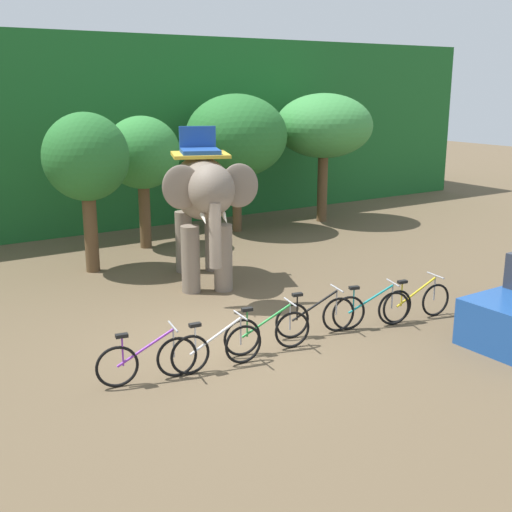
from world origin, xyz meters
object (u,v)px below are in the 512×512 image
tree_center (86,159)px  bike_white (217,348)px  tree_center_left (236,136)px  bike_yellow (416,302)px  bike_black (315,316)px  bike_purple (147,360)px  bike_green (267,332)px  elephant (203,196)px  tree_far_right (324,126)px  tree_right (142,154)px  bike_teal (371,309)px

tree_center → bike_white: size_ratio=2.41×
tree_center_left → bike_yellow: tree_center_left is taller
bike_black → bike_purple: bearing=-177.7°
bike_green → bike_yellow: same height
tree_center → bike_green: 7.48m
elephant → bike_yellow: size_ratio=2.47×
tree_center_left → tree_far_right: size_ratio=1.00×
tree_right → bike_black: 8.79m
tree_center_left → bike_black: tree_center_left is taller
elephant → tree_center: bearing=126.0°
elephant → bike_green: elephant is taller
tree_center → bike_teal: size_ratio=2.49×
elephant → tree_center_left: bearing=50.8°
tree_center_left → bike_white: bearing=-123.4°
tree_center → bike_green: tree_center is taller
bike_purple → bike_black: 3.62m
tree_center → tree_far_right: (9.18, 1.86, 0.40)m
bike_teal → bike_white: bearing=-179.5°
elephant → bike_green: (-1.08, -4.35, -1.82)m
tree_center → bike_purple: (-1.53, -6.93, -2.57)m
tree_right → bike_teal: size_ratio=2.37×
tree_center → tree_center_left: tree_center_left is taller
tree_right → bike_green: 9.07m
bike_white → bike_green: (1.14, 0.15, 0.00)m
tree_center_left → bike_white: size_ratio=2.64×
tree_far_right → bike_green: size_ratio=2.66×
tree_center → elephant: tree_center is taller
tree_right → bike_black: (-0.16, -8.45, -2.42)m
tree_right → bike_white: bearing=-106.3°
tree_far_right → bike_teal: bearing=-123.4°
tree_center_left → tree_far_right: 3.45m
tree_center_left → bike_green: tree_center_left is taller
bike_green → bike_yellow: size_ratio=0.99×
tree_right → bike_teal: bearing=-83.2°
tree_right → tree_center_left: bearing=7.0°
tree_right → tree_far_right: (6.94, 0.20, 0.55)m
tree_center → bike_teal: tree_center is taller
tree_far_right → bike_white: bearing=-136.6°
bike_black → bike_yellow: size_ratio=0.99×
tree_center_left → tree_right: bearing=-173.0°
tree_center → tree_center_left: 6.12m
tree_center → bike_yellow: 8.86m
tree_center → bike_yellow: size_ratio=2.42×
tree_center → bike_purple: tree_center is taller
bike_black → bike_yellow: same height
tree_far_right → bike_teal: tree_far_right is taller
elephant → bike_teal: (1.37, -4.46, -1.82)m
elephant → bike_purple: elephant is taller
tree_far_right → tree_center: bearing=-168.5°
tree_center → tree_right: (2.25, 1.66, -0.15)m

